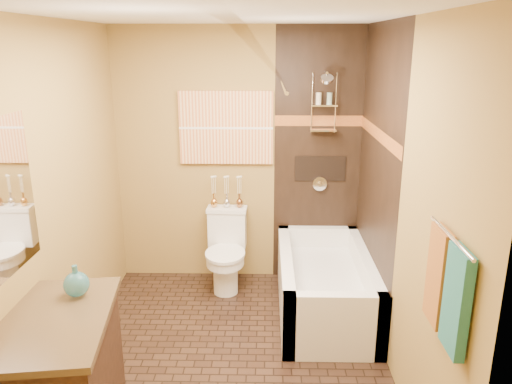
{
  "coord_description": "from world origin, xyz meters",
  "views": [
    {
      "loc": [
        0.27,
        -3.27,
        2.33
      ],
      "look_at": [
        0.19,
        0.4,
        1.23
      ],
      "focal_mm": 35.0,
      "sensor_mm": 36.0,
      "label": 1
    }
  ],
  "objects_px": {
    "bathtub": "(325,289)",
    "toilet": "(226,250)",
    "sunset_painting": "(226,128)",
    "vanity": "(61,382)"
  },
  "relations": [
    {
      "from": "bathtub",
      "to": "toilet",
      "type": "xyz_separation_m",
      "value": [
        -0.92,
        0.47,
        0.17
      ]
    },
    {
      "from": "toilet",
      "to": "sunset_painting",
      "type": "bearing_deg",
      "value": 92.81
    },
    {
      "from": "toilet",
      "to": "vanity",
      "type": "xyz_separation_m",
      "value": [
        -0.81,
        -2.04,
        0.04
      ]
    },
    {
      "from": "bathtub",
      "to": "toilet",
      "type": "relative_size",
      "value": 1.94
    },
    {
      "from": "vanity",
      "to": "sunset_painting",
      "type": "bearing_deg",
      "value": 63.11
    },
    {
      "from": "bathtub",
      "to": "toilet",
      "type": "height_order",
      "value": "toilet"
    },
    {
      "from": "bathtub",
      "to": "sunset_painting",
      "type": "bearing_deg",
      "value": 141.64
    },
    {
      "from": "sunset_painting",
      "to": "toilet",
      "type": "relative_size",
      "value": 1.16
    },
    {
      "from": "toilet",
      "to": "bathtub",
      "type": "bearing_deg",
      "value": -24.16
    },
    {
      "from": "sunset_painting",
      "to": "toilet",
      "type": "distance_m",
      "value": 1.19
    }
  ]
}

